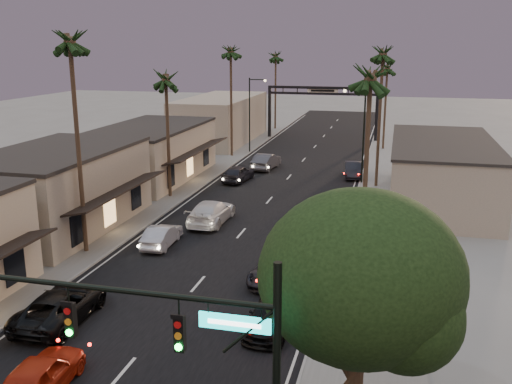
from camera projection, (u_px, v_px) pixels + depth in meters
The scene contains 30 objects.
ground at pixel (277, 192), 51.28m from camera, with size 200.00×200.00×0.00m, color slate.
road at pixel (287, 179), 55.98m from camera, with size 14.00×120.00×0.02m, color black.
sidewalk_left at pixel (217, 160), 64.76m from camera, with size 5.00×92.00×0.12m, color slate.
sidewalk_right at pixel (388, 169), 60.31m from camera, with size 5.00×92.00×0.12m, color slate.
storefront_mid at pixel (57, 191), 40.48m from camera, with size 8.00×14.00×5.50m, color gray.
storefront_far at pixel (151, 154), 55.57m from camera, with size 8.00×16.00×5.00m, color #BAA88E.
storefront_dist at pixel (221, 119), 77.04m from camera, with size 8.00×20.00×6.00m, color gray.
building_right at pixel (441, 173), 47.38m from camera, with size 8.00×18.00×5.00m, color gray.
traffic_signal at pixel (205, 353), 14.87m from camera, with size 8.51×0.22×7.80m.
corner_tree at pixel (362, 283), 16.99m from camera, with size 6.20×6.20×8.80m.
arch at pixel (322, 99), 78.06m from camera, with size 15.20×0.40×7.27m.
streetlight_right at pixel (361, 128), 53.02m from camera, with size 2.13×0.30×9.00m.
streetlight_left at pixel (252, 109), 68.46m from camera, with size 2.13×0.30×9.00m.
palm_lb at pixel (69, 35), 33.02m from camera, with size 3.20×3.20×15.20m.
palm_lc at pixel (166, 74), 46.90m from camera, with size 3.20×3.20×12.20m.
palm_ld at pixel (231, 48), 64.25m from camera, with size 3.20×3.20×14.20m.
palm_ra at pixel (371, 71), 31.36m from camera, with size 3.20×3.20×13.20m.
palm_rb at pixel (383, 50), 49.90m from camera, with size 3.20×3.20×14.20m.
palm_rc at pixel (388, 64), 69.17m from camera, with size 3.20×3.20×12.20m.
palm_far at pixel (276, 54), 86.02m from camera, with size 3.20×3.20×13.20m.
oncoming_red at pixel (39, 376), 21.41m from camera, with size 1.88×4.68×1.60m, color #9D1E0B.
oncoming_pickup at pixel (61, 306), 27.18m from camera, with size 2.62×5.67×1.58m, color black.
oncoming_silver at pixel (162, 236), 37.40m from camera, with size 1.49×4.27×1.41m, color #AFAEB4.
oncoming_white at pixel (211, 212), 42.16m from camera, with size 2.37×5.84×1.69m, color silver.
oncoming_dgrey at pixel (238, 173), 54.90m from camera, with size 1.89×4.70×1.60m, color black.
oncoming_grey_far at pixel (266, 161), 60.34m from camera, with size 1.79×5.12×1.69m, color #444348.
curbside_near at pixel (277, 269), 31.91m from camera, with size 2.34×5.08×1.41m, color black.
curbside_black at pixel (272, 314), 26.53m from camera, with size 1.93×4.75×1.38m, color black.
curbside_grey at pixel (334, 218), 40.72m from camera, with size 1.94×4.81×1.64m, color #434347.
curbside_far at pixel (353, 170), 56.64m from camera, with size 1.60×4.59×1.51m, color black.
Camera 1 is at (10.20, -8.61, 12.90)m, focal length 40.00 mm.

